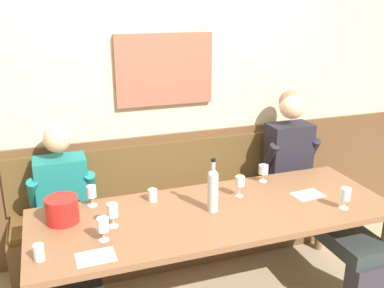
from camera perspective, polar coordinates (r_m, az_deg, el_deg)
room_wall_back at (r=3.55m, az=-2.64°, el=7.85°), size 6.80×0.12×2.80m
wood_wainscot_panel at (r=3.78m, az=-2.19°, el=-5.86°), size 6.80×0.03×1.00m
wall_bench at (r=3.70m, az=-1.18°, el=-10.22°), size 2.69×0.42×0.94m
dining_table at (r=2.95m, az=2.92°, el=-9.89°), size 2.39×0.86×0.73m
person_center_right_seat at (r=3.08m, az=-15.94°, el=-10.54°), size 0.47×1.28×1.23m
person_left_seat at (r=3.64m, az=14.89°, el=-4.64°), size 0.48×1.28×1.34m
ice_bucket at (r=2.86m, az=-16.57°, el=-8.23°), size 0.20×0.20×0.16m
wine_bottle_amber_mid at (r=2.85m, az=2.73°, el=-5.84°), size 0.07×0.07×0.37m
wine_glass_center_rear at (r=3.02m, az=-12.96°, el=-6.22°), size 0.07×0.07×0.14m
wine_glass_mid_left at (r=2.60m, az=-11.52°, el=-10.40°), size 0.07×0.07×0.14m
wine_glass_left_end at (r=3.09m, az=6.26°, el=-4.96°), size 0.07×0.07×0.15m
wine_glass_near_bucket at (r=3.07m, az=19.35°, el=-6.31°), size 0.07×0.07×0.15m
wine_glass_by_bottle at (r=3.36m, az=9.29°, el=-3.35°), size 0.07×0.07×0.13m
wine_glass_right_end at (r=2.72m, az=-10.31°, el=-8.56°), size 0.07×0.07×0.15m
water_tumbler_right at (r=3.05m, az=-5.16°, el=-6.64°), size 0.07×0.07×0.08m
water_tumbler_center at (r=2.53m, az=-19.33°, el=-13.19°), size 0.06×0.06×0.09m
tasting_sheet_left_guest at (r=3.24m, az=14.86°, el=-6.41°), size 0.22×0.17×0.00m
tasting_sheet_right_guest at (r=2.50m, az=-12.43°, el=-14.18°), size 0.21×0.16×0.00m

